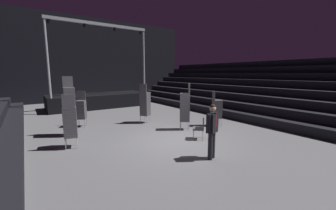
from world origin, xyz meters
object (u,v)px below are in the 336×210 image
Objects in this scene: chair_stack_front_right at (185,107)px; chair_stack_mid_left at (70,121)px; man_with_tie at (212,128)px; loose_chair_near_man at (200,126)px; stage_riser at (99,99)px; chair_stack_front_left at (70,107)px; chair_stack_mid_centre at (217,108)px; chair_stack_rear_left at (145,103)px; chair_stack_mid_right at (81,109)px.

chair_stack_mid_left is at bearing 119.73° from chair_stack_front_right.
loose_chair_near_man is (1.07, 1.65, -0.46)m from man_with_tie.
man_with_tie is at bearing -90.49° from stage_riser.
chair_stack_front_left is at bearing 91.63° from chair_stack_mid_left.
chair_stack_front_right is 1.67m from loose_chair_near_man.
chair_stack_mid_centre is at bearing -18.84° from loose_chair_near_man.
chair_stack_front_left is at bearing -116.66° from chair_stack_rear_left.
chair_stack_mid_right reaches higher than man_with_tie.
chair_stack_front_right is 1.13× the size of chair_stack_mid_left.
stage_riser is 6.83m from chair_stack_rear_left.
chair_stack_front_left is at bearing -114.92° from stage_riser.
chair_stack_mid_centre is at bearing -158.29° from man_with_tie.
chair_stack_front_right reaches higher than chair_stack_mid_left.
man_with_tie is 5.48m from chair_stack_rear_left.
chair_stack_rear_left is (3.05, -1.11, 0.17)m from chair_stack_mid_right.
man_with_tie is 1.85× the size of loose_chair_near_man.
chair_stack_front_right reaches higher than chair_stack_mid_right.
chair_stack_mid_left is at bearing -64.41° from man_with_tie.
stage_riser is 4.24× the size of man_with_tie.
chair_stack_front_left is (-3.18, 5.19, 0.29)m from man_with_tie.
chair_stack_rear_left is 2.26× the size of loose_chair_near_man.
chair_stack_front_right reaches higher than chair_stack_rear_left.
chair_stack_rear_left reaches higher than chair_stack_mid_left.
chair_stack_mid_centre is (5.75, -3.78, 0.00)m from chair_stack_mid_right.
chair_stack_front_left is 1.43× the size of chair_stack_mid_centre.
man_with_tie is 2.02m from loose_chair_near_man.
loose_chair_near_man is at bearing -11.46° from chair_stack_mid_left.
stage_riser reaches higher than chair_stack_rear_left.
chair_stack_front_left is 1.30× the size of chair_stack_mid_left.
loose_chair_near_man is at bearing -30.20° from chair_stack_mid_centre.
loose_chair_near_man is (3.53, -4.91, -0.37)m from chair_stack_mid_right.
chair_stack_front_right is (1.49, 3.16, 0.12)m from man_with_tie.
chair_stack_mid_left reaches higher than man_with_tie.
man_with_tie is (-0.11, -12.25, 0.36)m from stage_riser.
chair_stack_mid_left is at bearing 98.85° from chair_stack_mid_right.
chair_stack_mid_right is at bearing -113.68° from chair_stack_front_left.
stage_riser reaches higher than chair_stack_mid_centre.
chair_stack_front_right is at bearing 166.77° from chair_stack_mid_right.
stage_riser is 7.84× the size of loose_chair_near_man.
stage_riser reaches higher than chair_stack_mid_right.
man_with_tie is at bearing 138.04° from chair_stack_mid_right.
stage_riser is 3.77× the size of chair_stack_mid_left.
man_with_tie is 0.97× the size of chair_stack_mid_centre.
chair_stack_mid_right is (-2.46, 6.56, -0.09)m from man_with_tie.
chair_stack_mid_right is (1.00, 2.97, -0.08)m from chair_stack_mid_left.
man_with_tie is 0.68× the size of chair_stack_front_left.
chair_stack_mid_left reaches higher than chair_stack_mid_right.
chair_stack_mid_left is (-4.95, 0.43, -0.13)m from chair_stack_front_right.
chair_stack_rear_left is (3.77, 0.26, -0.21)m from chair_stack_front_left.
chair_stack_mid_left is (-3.56, -8.66, 0.35)m from stage_riser.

